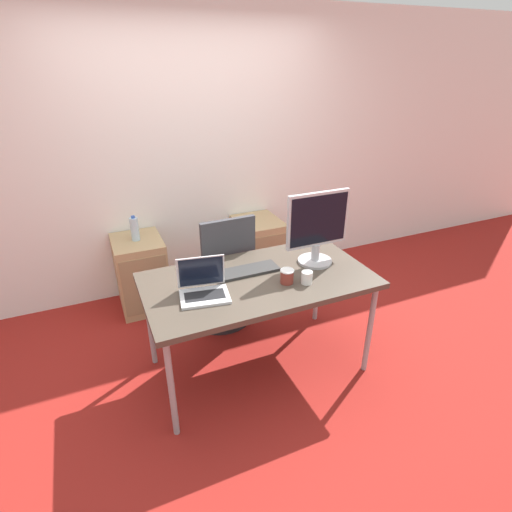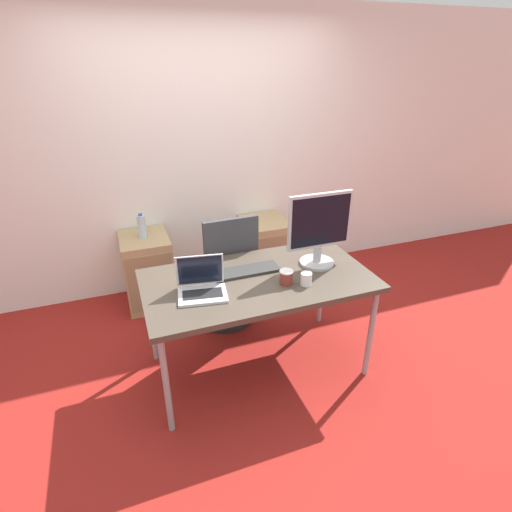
{
  "view_description": "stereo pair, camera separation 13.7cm",
  "coord_description": "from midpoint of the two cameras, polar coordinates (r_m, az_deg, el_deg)",
  "views": [
    {
      "loc": [
        -0.97,
        -2.18,
        2.14
      ],
      "look_at": [
        0.0,
        0.04,
        0.93
      ],
      "focal_mm": 28.0,
      "sensor_mm": 36.0,
      "label": 1
    },
    {
      "loc": [
        -0.84,
        -2.23,
        2.14
      ],
      "look_at": [
        0.0,
        0.04,
        0.93
      ],
      "focal_mm": 28.0,
      "sensor_mm": 36.0,
      "label": 2
    }
  ],
  "objects": [
    {
      "name": "cabinet_left",
      "position": [
        3.87,
        -17.06,
        -2.4
      ],
      "size": [
        0.43,
        0.52,
        0.68
      ],
      "color": "tan",
      "rests_on": "ground_plane"
    },
    {
      "name": "office_chair",
      "position": [
        3.46,
        -6.03,
        -4.01
      ],
      "size": [
        0.56,
        0.57,
        1.05
      ],
      "color": "#232326",
      "rests_on": "ground_plane"
    },
    {
      "name": "ground_plane",
      "position": [
        3.2,
        -0.96,
        -15.33
      ],
      "size": [
        14.0,
        14.0,
        0.0
      ],
      "primitive_type": "plane",
      "color": "maroon"
    },
    {
      "name": "wall_back",
      "position": [
        3.91,
        -9.92,
        13.82
      ],
      "size": [
        10.0,
        0.05,
        2.6
      ],
      "color": "white",
      "rests_on": "ground_plane"
    },
    {
      "name": "coffee_cup_white",
      "position": [
        2.68,
        5.82,
        -3.09
      ],
      "size": [
        0.07,
        0.07,
        0.09
      ],
      "color": "white",
      "rests_on": "desk"
    },
    {
      "name": "monitor",
      "position": [
        2.86,
        7.39,
        3.93
      ],
      "size": [
        0.48,
        0.25,
        0.54
      ],
      "color": "#B7B7BC",
      "rests_on": "desk"
    },
    {
      "name": "desk",
      "position": [
        2.77,
        -1.07,
        -4.11
      ],
      "size": [
        1.57,
        0.84,
        0.78
      ],
      "color": "#473D33",
      "rests_on": "ground_plane"
    },
    {
      "name": "coffee_cup_brown",
      "position": [
        2.67,
        2.99,
        -2.93
      ],
      "size": [
        0.09,
        0.09,
        0.1
      ],
      "color": "maroon",
      "rests_on": "desk"
    },
    {
      "name": "laptop_center",
      "position": [
        2.57,
        -9.04,
        -4.54
      ],
      "size": [
        0.34,
        0.29,
        0.24
      ],
      "color": "silver",
      "rests_on": "desk"
    },
    {
      "name": "keyboard",
      "position": [
        2.81,
        -2.74,
        -2.16
      ],
      "size": [
        0.46,
        0.16,
        0.02
      ],
      "color": "#2D2D2D",
      "rests_on": "desk"
    },
    {
      "name": "cabinet_right",
      "position": [
        4.12,
        -0.62,
        0.71
      ],
      "size": [
        0.43,
        0.52,
        0.68
      ],
      "color": "tan",
      "rests_on": "ground_plane"
    },
    {
      "name": "water_bottle",
      "position": [
        3.69,
        -17.97,
        3.7
      ],
      "size": [
        0.07,
        0.07,
        0.23
      ],
      "color": "silver",
      "rests_on": "cabinet_left"
    }
  ]
}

